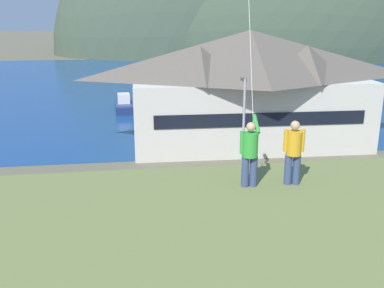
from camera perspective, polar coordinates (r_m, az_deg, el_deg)
ground_plane at (r=20.63m, az=2.95°, el=-17.83°), size 600.00×600.00×0.00m
parking_lot_pad at (r=24.83m, az=0.74°, el=-11.31°), size 40.00×20.00×0.10m
bay_water at (r=77.66m, az=-5.48°, el=7.76°), size 360.00×84.00×0.03m
far_hill_west_ridge at (r=140.56m, az=0.20°, el=11.68°), size 83.14×57.40×84.39m
far_hill_east_peak at (r=136.04m, az=12.69°, el=11.13°), size 83.42×57.74×57.31m
harbor_lodge at (r=40.35m, az=7.31°, el=7.48°), size 21.90×10.63×10.18m
wharf_dock at (r=53.17m, az=-5.06°, el=4.13°), size 3.20×15.48×0.70m
moored_boat_wharfside at (r=55.75m, az=-8.68°, el=4.97°), size 2.35×6.49×2.16m
parked_car_front_row_silver at (r=22.42m, az=16.84°, el=-12.39°), size 4.22×2.10×1.82m
parked_car_front_row_red at (r=28.37m, az=19.46°, el=-6.39°), size 4.34×2.35×1.82m
parked_car_back_row_left at (r=24.54m, az=-4.61°, el=-9.06°), size 4.25×2.14×1.82m
parked_car_mid_row_far at (r=26.79m, az=-14.69°, el=-7.32°), size 4.22×2.09×1.82m
parked_car_back_row_right at (r=19.81m, az=-12.91°, el=-16.18°), size 4.21×2.07×1.82m
parking_light_pole at (r=29.11m, az=6.56°, el=1.99°), size 0.24×0.78×7.53m
person_kite_flyer at (r=11.68m, az=7.40°, el=-0.98°), size 0.53×0.65×1.86m
person_companion at (r=12.03m, az=12.82°, el=-0.83°), size 0.54×0.40×1.74m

